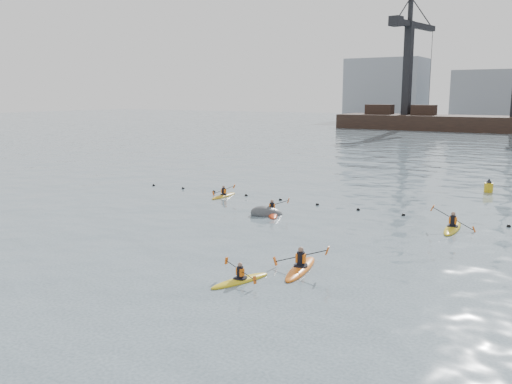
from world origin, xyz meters
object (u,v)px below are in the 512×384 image
at_px(kayaker_5, 224,195).
at_px(nav_buoy, 489,187).
at_px(kayaker_1, 240,280).
at_px(kayaker_2, 272,212).
at_px(kayaker_3, 452,227).
at_px(mooring_buoy, 267,215).
at_px(kayaker_0, 301,267).

relative_size(kayaker_5, nav_buoy, 2.42).
bearing_deg(kayaker_1, kayaker_2, 132.74).
relative_size(kayaker_1, kayaker_3, 0.81).
relative_size(kayaker_2, kayaker_5, 1.04).
bearing_deg(nav_buoy, kayaker_2, -123.64).
bearing_deg(kayaker_3, kayaker_2, -172.84).
bearing_deg(kayaker_1, mooring_buoy, 134.02).
bearing_deg(kayaker_5, kayaker_3, -5.56).
height_order(kayaker_2, kayaker_5, kayaker_2).
bearing_deg(kayaker_3, nav_buoy, 88.32).
relative_size(kayaker_5, mooring_buoy, 1.35).
bearing_deg(kayaker_0, kayaker_3, 59.76).
height_order(kayaker_2, nav_buoy, nav_buoy).
xyz_separation_m(kayaker_1, mooring_buoy, (-5.40, 11.29, -0.09)).
xyz_separation_m(mooring_buoy, nav_buoy, (10.53, 16.01, 0.37)).
height_order(kayaker_5, mooring_buoy, kayaker_5).
bearing_deg(mooring_buoy, kayaker_2, 70.43).
relative_size(kayaker_3, nav_buoy, 2.97).
distance_m(kayaker_1, kayaker_2, 12.80).
bearing_deg(mooring_buoy, kayaker_3, 11.69).
distance_m(kayaker_0, kayaker_2, 11.22).
xyz_separation_m(kayaker_0, nav_buoy, (3.74, 24.66, 0.26)).
height_order(kayaker_2, mooring_buoy, kayaker_2).
relative_size(kayaker_0, kayaker_5, 1.26).
relative_size(mooring_buoy, nav_buoy, 1.79).
height_order(kayaker_0, mooring_buoy, kayaker_0).
xyz_separation_m(kayaker_3, mooring_buoy, (-10.78, -2.23, -0.11)).
distance_m(kayaker_1, kayaker_5, 18.69).
distance_m(kayaker_2, mooring_buoy, 0.41).
xyz_separation_m(kayaker_0, mooring_buoy, (-6.79, 8.66, -0.11)).
height_order(kayaker_2, kayaker_3, kayaker_3).
relative_size(kayaker_0, nav_buoy, 3.05).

